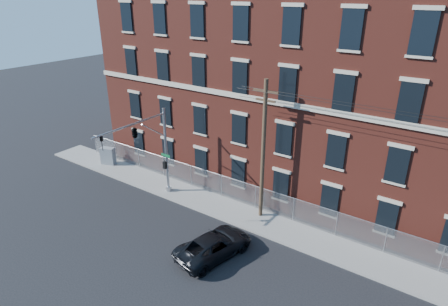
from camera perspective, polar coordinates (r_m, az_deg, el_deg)
name	(u,v)px	position (r m, az deg, el deg)	size (l,w,h in m)	color
ground	(190,246)	(25.35, -5.09, -13.69)	(140.00, 140.00, 0.00)	black
sidewalk	(405,274)	(25.35, 25.58, -16.13)	(65.00, 3.00, 0.12)	gray
chain_link_fence	(413,249)	(25.84, 26.53, -12.75)	(59.06, 0.06, 1.85)	#A5A8AD
traffic_signal_mast	(143,139)	(27.84, -12.16, 2.09)	(0.90, 6.75, 7.00)	#9EA0A5
utility_pole_near	(263,149)	(25.72, 5.93, 0.59)	(1.80, 0.28, 10.00)	#4D3926
pickup_truck	(214,245)	(24.10, -1.53, -13.69)	(2.38, 5.15, 1.43)	black
utility_cabinet	(108,156)	(37.12, -17.06, -0.41)	(1.30, 0.65, 1.62)	gray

